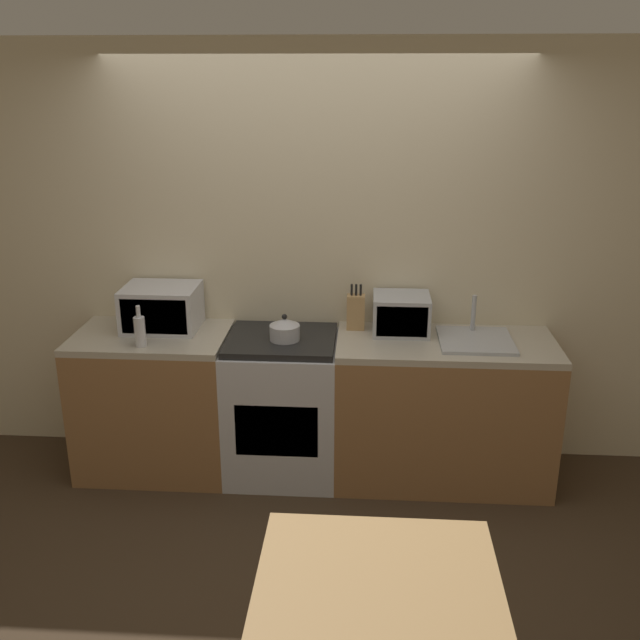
{
  "coord_description": "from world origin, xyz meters",
  "views": [
    {
      "loc": [
        0.32,
        -3.25,
        2.41
      ],
      "look_at": [
        0.06,
        0.61,
        1.05
      ],
      "focal_mm": 40.0,
      "sensor_mm": 36.0,
      "label": 1
    }
  ],
  "objects_px": {
    "kettle": "(285,329)",
    "toaster_oven": "(401,314)",
    "dining_table": "(378,605)",
    "bottle": "(140,331)",
    "stove_range": "(282,406)",
    "microwave": "(162,308)"
  },
  "relations": [
    {
      "from": "kettle",
      "to": "toaster_oven",
      "type": "xyz_separation_m",
      "value": [
        0.69,
        0.18,
        0.05
      ]
    },
    {
      "from": "kettle",
      "to": "dining_table",
      "type": "distance_m",
      "value": 1.99
    },
    {
      "from": "bottle",
      "to": "dining_table",
      "type": "relative_size",
      "value": 0.29
    },
    {
      "from": "kettle",
      "to": "dining_table",
      "type": "relative_size",
      "value": 0.21
    },
    {
      "from": "stove_range",
      "to": "toaster_oven",
      "type": "bearing_deg",
      "value": 11.0
    },
    {
      "from": "dining_table",
      "to": "microwave",
      "type": "bearing_deg",
      "value": 122.87
    },
    {
      "from": "toaster_oven",
      "to": "dining_table",
      "type": "distance_m",
      "value": 2.11
    },
    {
      "from": "toaster_oven",
      "to": "microwave",
      "type": "bearing_deg",
      "value": -178.83
    },
    {
      "from": "stove_range",
      "to": "kettle",
      "type": "bearing_deg",
      "value": -53.85
    },
    {
      "from": "kettle",
      "to": "microwave",
      "type": "distance_m",
      "value": 0.79
    },
    {
      "from": "toaster_oven",
      "to": "dining_table",
      "type": "xyz_separation_m",
      "value": [
        -0.15,
        -2.07,
        -0.38
      ]
    },
    {
      "from": "kettle",
      "to": "microwave",
      "type": "bearing_deg",
      "value": 169.39
    },
    {
      "from": "bottle",
      "to": "dining_table",
      "type": "bearing_deg",
      "value": -51.84
    },
    {
      "from": "stove_range",
      "to": "toaster_oven",
      "type": "relative_size",
      "value": 2.64
    },
    {
      "from": "stove_range",
      "to": "dining_table",
      "type": "xyz_separation_m",
      "value": [
        0.57,
        -1.93,
        0.19
      ]
    },
    {
      "from": "stove_range",
      "to": "dining_table",
      "type": "distance_m",
      "value": 2.02
    },
    {
      "from": "stove_range",
      "to": "toaster_oven",
      "type": "height_order",
      "value": "toaster_oven"
    },
    {
      "from": "microwave",
      "to": "stove_range",
      "type": "bearing_deg",
      "value": -8.3
    },
    {
      "from": "microwave",
      "to": "dining_table",
      "type": "bearing_deg",
      "value": -57.13
    },
    {
      "from": "kettle",
      "to": "bottle",
      "type": "relative_size",
      "value": 0.73
    },
    {
      "from": "kettle",
      "to": "bottle",
      "type": "xyz_separation_m",
      "value": [
        -0.82,
        -0.16,
        0.03
      ]
    },
    {
      "from": "kettle",
      "to": "bottle",
      "type": "height_order",
      "value": "bottle"
    }
  ]
}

